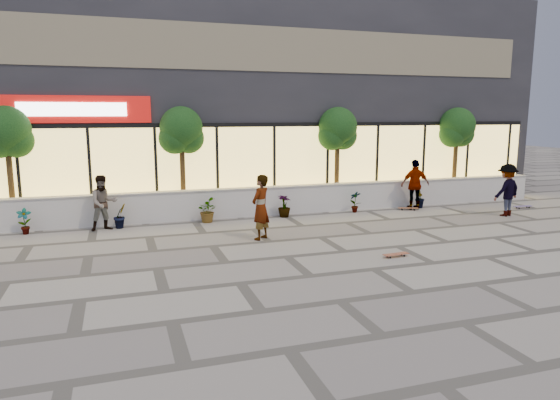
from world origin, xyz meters
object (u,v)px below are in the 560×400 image
object	(u,v)px
tree_west	(6,135)
skater_right_near	(415,185)
tree_mideast	(338,131)
skater_left	(103,203)
skateboard_center	(396,254)
tree_midwest	(181,133)
tree_east	(457,130)
skateboard_right_far	(523,206)
skater_center	(261,207)
skater_right_far	(507,190)
skateboard_right_near	(408,208)

from	to	relation	value
tree_west	skater_right_near	bearing A→B (deg)	-5.64
tree_mideast	skater_left	bearing A→B (deg)	-170.61
skater_right_near	skateboard_center	distance (m)	6.97
tree_west	skater_left	bearing A→B (deg)	-26.94
tree_west	skateboard_center	distance (m)	12.55
tree_midwest	tree_mideast	xyz separation A→B (m)	(6.00, 0.00, 0.00)
tree_east	skateboard_center	world-z (taller)	tree_east
skater_left	skateboard_right_far	size ratio (longest dim) A/B	2.24
tree_west	skateboard_center	bearing A→B (deg)	-34.69
skater_center	skater_right_near	distance (m)	7.44
tree_west	skateboard_right_far	distance (m)	18.74
tree_west	skateboard_right_far	xyz separation A→B (m)	(18.34, -2.56, -2.91)
tree_midwest	skater_right_far	bearing A→B (deg)	-17.55
tree_west	skater_left	distance (m)	3.80
tree_midwest	skateboard_center	distance (m)	8.80
skater_right_near	skateboard_right_far	distance (m)	4.42
skateboard_right_near	skater_left	bearing A→B (deg)	-155.87
skater_center	skateboard_right_near	size ratio (longest dim) A/B	2.48
tree_mideast	tree_east	size ratio (longest dim) A/B	1.00
tree_east	tree_mideast	bearing A→B (deg)	180.00
skater_left	skateboard_right_far	xyz separation A→B (m)	(15.51, -1.12, -0.80)
skateboard_right_near	skateboard_right_far	distance (m)	4.62
skater_right_near	skateboard_right_far	xyz separation A→B (m)	(4.17, -1.16, -0.89)
skater_center	skateboard_right_near	world-z (taller)	skater_center
skater_right_near	skater_left	bearing A→B (deg)	8.51
tree_midwest	tree_east	xyz separation A→B (m)	(11.50, 0.00, 0.00)
skater_center	skateboard_right_near	xyz separation A→B (m)	(6.62, 2.59, -0.88)
skateboard_center	skater_right_far	bearing A→B (deg)	23.15
tree_mideast	tree_west	bearing A→B (deg)	180.00
tree_west	tree_mideast	distance (m)	11.50
tree_mideast	tree_east	bearing A→B (deg)	0.00
tree_mideast	skater_center	xyz separation A→B (m)	(-4.28, -4.09, -2.03)
tree_east	skateboard_center	bearing A→B (deg)	-135.05
tree_west	tree_midwest	size ratio (longest dim) A/B	1.00
skater_right_near	skateboard_center	world-z (taller)	skater_right_near
tree_west	tree_midwest	world-z (taller)	same
skater_center	skater_right_near	size ratio (longest dim) A/B	0.99
tree_west	skater_center	size ratio (longest dim) A/B	2.04
skateboard_center	skateboard_right_near	world-z (taller)	skateboard_right_near
tree_mideast	skater_left	xyz separation A→B (m)	(-8.68, -1.43, -2.11)
skateboard_right_near	skater_right_near	bearing A→B (deg)	41.52
skater_center	skateboard_center	distance (m)	4.11
tree_midwest	skateboard_center	bearing A→B (deg)	-56.84
tree_west	tree_east	world-z (taller)	same
skateboard_center	skateboard_right_far	bearing A→B (deg)	23.40
tree_midwest	skater_center	world-z (taller)	tree_midwest
tree_east	skater_right_far	world-z (taller)	tree_east
skateboard_right_far	skater_right_far	bearing A→B (deg)	-148.98
skater_left	skater_right_far	world-z (taller)	skater_right_far
skater_right_near	skateboard_right_far	size ratio (longest dim) A/B	2.46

